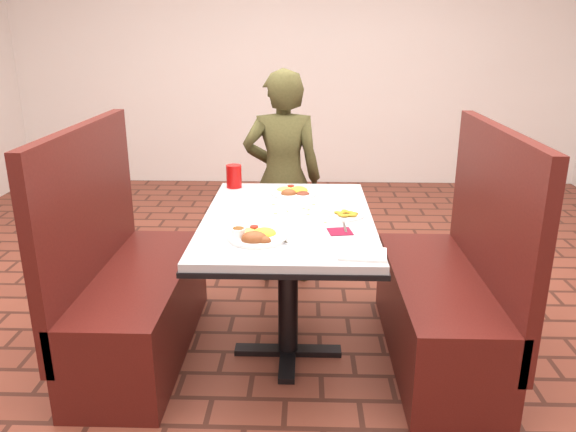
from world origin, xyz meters
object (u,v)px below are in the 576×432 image
at_px(booth_bench_left, 130,293).
at_px(far_dinner_plate, 294,190).
at_px(dining_table, 288,235).
at_px(red_tumbler, 234,176).
at_px(plantain_plate, 346,215).
at_px(booth_bench_right, 448,298).
at_px(diner_person, 283,179).
at_px(near_dinner_plate, 256,233).

distance_m(booth_bench_left, far_dinner_plate, 1.00).
relative_size(dining_table, red_tumbler, 9.45).
bearing_deg(plantain_plate, booth_bench_right, 0.62).
bearing_deg(booth_bench_right, diner_person, 132.29).
height_order(booth_bench_left, near_dinner_plate, booth_bench_left).
bearing_deg(diner_person, red_tumbler, 57.41).
relative_size(booth_bench_left, far_dinner_plate, 4.95).
height_order(booth_bench_left, red_tumbler, booth_bench_left).
bearing_deg(near_dinner_plate, booth_bench_right, 19.28).
bearing_deg(booth_bench_right, dining_table, 180.00).
height_order(dining_table, far_dinner_plate, far_dinner_plate).
distance_m(booth_bench_left, near_dinner_plate, 0.87).
relative_size(diner_person, near_dinner_plate, 5.53).
xyz_separation_m(booth_bench_right, diner_person, (-0.86, 0.95, 0.36)).
distance_m(booth_bench_right, far_dinner_plate, 0.97).
xyz_separation_m(near_dinner_plate, plantain_plate, (0.40, 0.32, -0.02)).
bearing_deg(near_dinner_plate, diner_person, 87.23).
bearing_deg(red_tumbler, diner_person, 59.52).
relative_size(booth_bench_left, red_tumbler, 9.36).
bearing_deg(diner_person, near_dinner_plate, 85.12).
distance_m(dining_table, booth_bench_left, 0.86).
bearing_deg(dining_table, booth_bench_right, 0.00).
xyz_separation_m(booth_bench_right, plantain_plate, (-0.52, -0.01, 0.43)).
bearing_deg(far_dinner_plate, booth_bench_left, -155.34).
xyz_separation_m(near_dinner_plate, far_dinner_plate, (0.15, 0.70, -0.01)).
distance_m(booth_bench_left, red_tumbler, 0.85).
relative_size(booth_bench_right, far_dinner_plate, 4.95).
relative_size(dining_table, near_dinner_plate, 4.85).
height_order(booth_bench_right, red_tumbler, booth_bench_right).
height_order(far_dinner_plate, plantain_plate, far_dinner_plate).
height_order(booth_bench_right, near_dinner_plate, booth_bench_right).
xyz_separation_m(diner_person, red_tumbler, (-0.26, -0.44, 0.12)).
distance_m(dining_table, near_dinner_plate, 0.37).
bearing_deg(booth_bench_right, booth_bench_left, 180.00).
distance_m(booth_bench_right, near_dinner_plate, 1.08).
xyz_separation_m(booth_bench_left, plantain_plate, (1.08, -0.01, 0.43)).
bearing_deg(diner_person, booth_bench_left, 50.11).
relative_size(booth_bench_left, near_dinner_plate, 4.80).
bearing_deg(dining_table, plantain_plate, -1.17).
relative_size(dining_table, far_dinner_plate, 5.00).
relative_size(dining_table, booth_bench_left, 1.01).
distance_m(dining_table, far_dinner_plate, 0.39).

